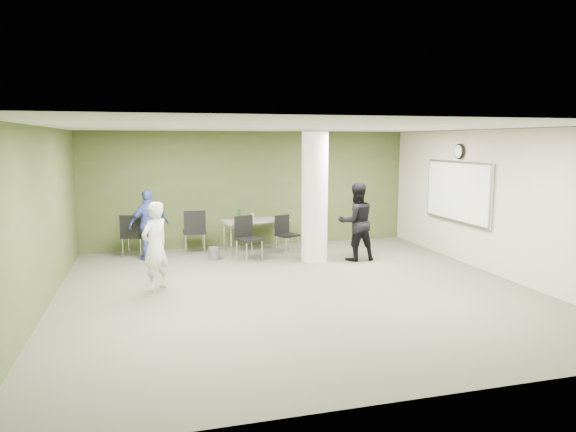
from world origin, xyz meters
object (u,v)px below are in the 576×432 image
object	(u,v)px
chair_back_left	(133,232)
man_blue	(149,225)
man_black	(356,222)
woman_white	(155,246)
folding_table	(255,222)

from	to	relation	value
chair_back_left	man_blue	size ratio (longest dim) A/B	0.63
chair_back_left	man_black	bearing A→B (deg)	178.21
chair_back_left	woman_white	distance (m)	2.74
folding_table	woman_white	xyz separation A→B (m)	(-2.31, -2.72, 0.09)
chair_back_left	man_black	distance (m)	4.93
chair_back_left	woman_white	size ratio (longest dim) A/B	0.63
woman_white	man_blue	bearing A→B (deg)	-131.70
woman_white	man_blue	size ratio (longest dim) A/B	1.01
man_black	folding_table	bearing A→B (deg)	-40.77
woman_white	man_black	world-z (taller)	man_black
folding_table	man_black	world-z (taller)	man_black
man_blue	chair_back_left	bearing A→B (deg)	-63.03
woman_white	chair_back_left	bearing A→B (deg)	-124.43
chair_back_left	folding_table	bearing A→B (deg)	-162.96
folding_table	man_blue	world-z (taller)	man_blue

